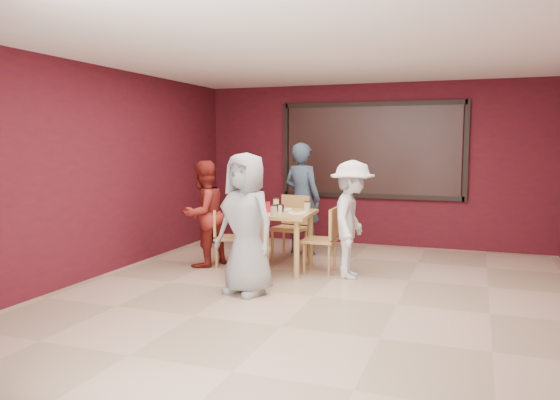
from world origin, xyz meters
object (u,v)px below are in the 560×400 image
(chair_back, at_px, (292,223))
(chair_right, at_px, (325,236))
(chair_front, at_px, (254,247))
(diner_right, at_px, (352,219))
(diner_back, at_px, (302,199))
(chair_left, at_px, (223,234))
(diner_left, at_px, (203,214))
(dining_table, at_px, (275,219))
(diner_front, at_px, (246,224))

(chair_back, bearing_deg, chair_right, -43.46)
(chair_front, relative_size, diner_right, 0.52)
(diner_back, bearing_deg, chair_front, 106.82)
(chair_left, bearing_deg, chair_back, 44.61)
(chair_back, distance_m, chair_left, 1.10)
(chair_left, xyz_separation_m, diner_left, (-0.26, -0.11, 0.29))
(dining_table, relative_size, chair_right, 1.24)
(chair_back, relative_size, diner_front, 0.58)
(dining_table, distance_m, diner_back, 1.18)
(chair_right, bearing_deg, chair_back, 136.54)
(chair_right, distance_m, diner_left, 1.79)
(chair_back, height_order, diner_front, diner_front)
(dining_table, xyz_separation_m, diner_right, (1.11, -0.08, 0.06))
(diner_front, relative_size, diner_right, 1.07)
(diner_back, bearing_deg, chair_left, 73.26)
(dining_table, xyz_separation_m, chair_front, (-0.01, -0.72, -0.26))
(diner_front, bearing_deg, diner_back, 111.14)
(chair_back, distance_m, diner_back, 0.53)
(chair_left, distance_m, chair_right, 1.50)
(diner_left, bearing_deg, diner_front, 62.80)
(chair_front, height_order, diner_back, diner_back)
(diner_front, bearing_deg, chair_back, 112.56)
(chair_right, bearing_deg, diner_back, 122.05)
(chair_left, distance_m, diner_front, 1.59)
(dining_table, bearing_deg, chair_right, 6.66)
(diner_front, xyz_separation_m, diner_right, (1.00, 1.19, -0.06))
(chair_front, xyz_separation_m, diner_right, (1.12, 0.64, 0.32))
(diner_front, height_order, diner_right, diner_front)
(chair_left, height_order, diner_front, diner_front)
(chair_left, relative_size, diner_right, 0.53)
(diner_front, relative_size, diner_left, 1.09)
(chair_left, bearing_deg, diner_right, -1.88)
(dining_table, height_order, diner_right, diner_right)
(diner_back, bearing_deg, chair_right, 140.18)
(chair_left, height_order, diner_back, diner_back)
(chair_front, bearing_deg, diner_left, 150.43)
(diner_front, bearing_deg, chair_left, 144.92)
(diner_front, bearing_deg, chair_front, 121.85)
(dining_table, xyz_separation_m, diner_left, (-1.06, -0.13, 0.05))
(chair_back, bearing_deg, chair_front, -90.22)
(chair_front, height_order, chair_back, chair_back)
(diner_back, bearing_deg, dining_table, 106.74)
(chair_back, xyz_separation_m, diner_left, (-1.05, -0.89, 0.21))
(dining_table, distance_m, diner_right, 1.11)
(diner_right, bearing_deg, diner_left, 87.44)
(chair_front, height_order, diner_left, diner_left)
(diner_back, relative_size, diner_left, 1.17)
(chair_right, bearing_deg, dining_table, -173.34)
(chair_right, height_order, diner_left, diner_left)
(dining_table, height_order, diner_front, diner_front)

